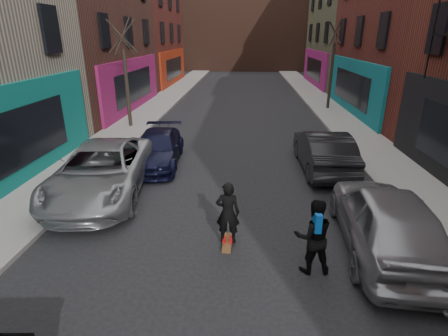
# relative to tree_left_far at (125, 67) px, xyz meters

# --- Properties ---
(sidewalk_left) EXTENTS (2.50, 84.00, 0.13)m
(sidewalk_left) POSITION_rel_tree_left_far_xyz_m (-0.05, 12.00, -3.31)
(sidewalk_left) COLOR gray
(sidewalk_left) RESTS_ON ground
(sidewalk_right) EXTENTS (2.50, 84.00, 0.13)m
(sidewalk_right) POSITION_rel_tree_left_far_xyz_m (12.45, 12.00, -3.31)
(sidewalk_right) COLOR gray
(sidewalk_right) RESTS_ON ground
(building_far) EXTENTS (40.00, 10.00, 14.00)m
(building_far) POSITION_rel_tree_left_far_xyz_m (6.20, 38.00, 3.62)
(building_far) COLOR #47281E
(building_far) RESTS_ON ground
(tree_left_far) EXTENTS (2.00, 2.00, 6.50)m
(tree_left_far) POSITION_rel_tree_left_far_xyz_m (0.00, 0.00, 0.00)
(tree_left_far) COLOR black
(tree_left_far) RESTS_ON sidewalk_left
(tree_right_far) EXTENTS (2.00, 2.00, 6.80)m
(tree_right_far) POSITION_rel_tree_left_far_xyz_m (12.40, 6.00, 0.15)
(tree_right_far) COLOR black
(tree_right_far) RESTS_ON sidewalk_right
(parked_left_far) EXTENTS (3.35, 6.18, 1.65)m
(parked_left_far) POSITION_rel_tree_left_far_xyz_m (1.88, -8.76, -2.56)
(parked_left_far) COLOR gray
(parked_left_far) RESTS_ON ground
(parked_left_end) EXTENTS (2.19, 4.68, 1.32)m
(parked_left_end) POSITION_rel_tree_left_far_xyz_m (3.00, -5.85, -2.72)
(parked_left_end) COLOR black
(parked_left_end) RESTS_ON ground
(parked_right_far) EXTENTS (2.36, 5.10, 1.69)m
(parked_right_far) POSITION_rel_tree_left_far_xyz_m (10.00, -11.56, -2.53)
(parked_right_far) COLOR gray
(parked_right_far) RESTS_ON ground
(parked_right_end) EXTENTS (1.74, 4.78, 1.56)m
(parked_right_end) POSITION_rel_tree_left_far_xyz_m (9.62, -6.06, -2.60)
(parked_right_end) COLOR black
(parked_right_end) RESTS_ON ground
(skateboard) EXTENTS (0.25, 0.81, 0.10)m
(skateboard) POSITION_rel_tree_left_far_xyz_m (6.18, -11.59, -3.33)
(skateboard) COLOR brown
(skateboard) RESTS_ON ground
(skateboarder) EXTENTS (0.61, 0.41, 1.62)m
(skateboarder) POSITION_rel_tree_left_far_xyz_m (6.18, -11.59, -2.47)
(skateboarder) COLOR black
(skateboarder) RESTS_ON skateboard
(pedestrian) EXTENTS (0.89, 0.72, 1.76)m
(pedestrian) POSITION_rel_tree_left_far_xyz_m (8.10, -12.51, -2.49)
(pedestrian) COLOR black
(pedestrian) RESTS_ON ground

